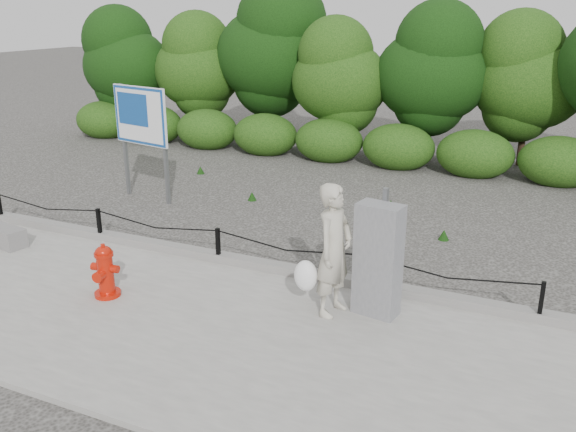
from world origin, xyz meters
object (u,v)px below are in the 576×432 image
(utility_cabinet, at_px, (378,260))
(advertising_sign, at_px, (141,121))
(fire_hydrant, at_px, (105,271))
(concrete_block, at_px, (1,235))
(pedestrian, at_px, (332,252))

(utility_cabinet, relative_size, advertising_sign, 0.70)
(fire_hydrant, distance_m, utility_cabinet, 3.95)
(concrete_block, bearing_deg, advertising_sign, 81.13)
(pedestrian, distance_m, utility_cabinet, 0.63)
(advertising_sign, bearing_deg, utility_cabinet, -15.43)
(pedestrian, bearing_deg, fire_hydrant, 116.26)
(concrete_block, xyz_separation_m, utility_cabinet, (6.89, 0.26, 0.63))
(fire_hydrant, relative_size, advertising_sign, 0.32)
(concrete_block, height_order, utility_cabinet, utility_cabinet)
(fire_hydrant, bearing_deg, concrete_block, 156.22)
(fire_hydrant, height_order, utility_cabinet, utility_cabinet)
(fire_hydrant, bearing_deg, utility_cabinet, 8.57)
(concrete_block, xyz_separation_m, advertising_sign, (0.55, 3.51, 1.53))
(fire_hydrant, height_order, advertising_sign, advertising_sign)
(pedestrian, height_order, utility_cabinet, pedestrian)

